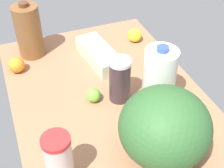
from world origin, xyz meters
TOP-DOWN VIEW (x-y plane):
  - countertop at (0.00, 0.00)cm, footprint 120.00×76.00cm
  - milk_jug at (-4.91, -17.26)cm, footprint 12.53×12.53cm
  - egg_carton at (29.19, -4.79)cm, footprint 29.56×14.60cm
  - shaker_bottle at (1.85, -3.95)cm, footprint 8.60×8.60cm
  - chocolate_milk_jug at (46.14, 22.97)cm, footprint 11.93×11.93cm
  - tumbler_cup at (-26.17, 27.02)cm, footprint 8.59×8.59cm
  - watermelon at (-28.47, -6.59)cm, footprint 29.39×29.39cm
  - orange_far_back at (34.74, 31.84)cm, footprint 7.16×7.16cm
  - lemon_beside_bowl at (38.69, -27.44)cm, footprint 6.91×6.91cm
  - orange_near_front at (10.55, -27.15)cm, footprint 7.10×7.10cm
  - lime_by_jug at (4.14, 6.24)cm, footprint 5.74×5.74cm

SIDE VIEW (x-z plane):
  - countertop at x=0.00cm, z-range 0.00..3.00cm
  - lime_by_jug at x=4.14cm, z-range 3.00..8.74cm
  - lemon_beside_bowl at x=38.69cm, z-range 3.00..9.91cm
  - egg_carton at x=29.19cm, z-range 3.00..9.92cm
  - orange_near_front at x=10.55cm, z-range 3.00..10.10cm
  - orange_far_back at x=34.74cm, z-range 3.00..10.16cm
  - shaker_bottle at x=1.85cm, z-range 3.04..21.72cm
  - tumbler_cup at x=-26.17cm, z-range 3.04..22.11cm
  - milk_jug at x=-4.91cm, z-range 2.22..27.81cm
  - chocolate_milk_jug at x=46.14cm, z-range 2.22..28.79cm
  - watermelon at x=-28.47cm, z-range 3.00..28.29cm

